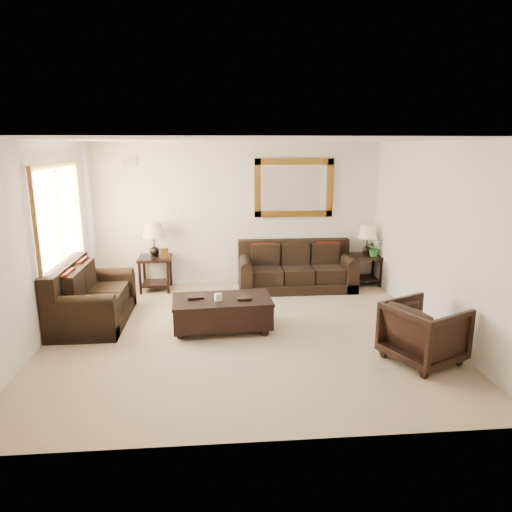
{
  "coord_description": "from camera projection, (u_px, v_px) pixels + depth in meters",
  "views": [
    {
      "loc": [
        -0.35,
        -6.12,
        2.62
      ],
      "look_at": [
        0.23,
        0.6,
        0.99
      ],
      "focal_mm": 32.0,
      "sensor_mm": 36.0,
      "label": 1
    }
  ],
  "objects": [
    {
      "name": "room",
      "position": [
        243.0,
        241.0,
        6.26
      ],
      "size": [
        5.51,
        5.01,
        2.71
      ],
      "color": "tan",
      "rests_on": "ground"
    },
    {
      "name": "window",
      "position": [
        60.0,
        219.0,
        6.86
      ],
      "size": [
        0.07,
        1.96,
        1.66
      ],
      "color": "white",
      "rests_on": "room"
    },
    {
      "name": "mirror",
      "position": [
        294.0,
        188.0,
        8.62
      ],
      "size": [
        1.5,
        0.06,
        1.1
      ],
      "color": "#4B290F",
      "rests_on": "room"
    },
    {
      "name": "air_vent",
      "position": [
        130.0,
        161.0,
        8.27
      ],
      "size": [
        0.25,
        0.02,
        0.18
      ],
      "primitive_type": "cube",
      "color": "#999999",
      "rests_on": "room"
    },
    {
      "name": "sofa",
      "position": [
        296.0,
        271.0,
        8.6
      ],
      "size": [
        2.14,
        0.93,
        0.88
      ],
      "color": "black",
      "rests_on": "room"
    },
    {
      "name": "loveseat",
      "position": [
        89.0,
        301.0,
        6.9
      ],
      "size": [
        0.98,
        1.65,
        0.93
      ],
      "rotation": [
        0.0,
        0.0,
        1.57
      ],
      "color": "black",
      "rests_on": "room"
    },
    {
      "name": "end_table_left",
      "position": [
        154.0,
        246.0,
        8.35
      ],
      "size": [
        0.58,
        0.58,
        1.28
      ],
      "color": "black",
      "rests_on": "room"
    },
    {
      "name": "end_table_right",
      "position": [
        367.0,
        246.0,
        8.73
      ],
      "size": [
        0.53,
        0.53,
        1.17
      ],
      "color": "black",
      "rests_on": "room"
    },
    {
      "name": "coffee_table",
      "position": [
        222.0,
        310.0,
        6.62
      ],
      "size": [
        1.47,
        0.86,
        0.6
      ],
      "rotation": [
        0.0,
        0.0,
        0.07
      ],
      "color": "black",
      "rests_on": "room"
    },
    {
      "name": "armchair",
      "position": [
        424.0,
        330.0,
        5.62
      ],
      "size": [
        1.04,
        1.06,
        0.83
      ],
      "primitive_type": "imported",
      "rotation": [
        0.0,
        0.0,
        2.02
      ],
      "color": "black",
      "rests_on": "floor"
    },
    {
      "name": "potted_plant",
      "position": [
        374.0,
        250.0,
        8.66
      ],
      "size": [
        0.4,
        0.42,
        0.26
      ],
      "primitive_type": "imported",
      "rotation": [
        0.0,
        0.0,
        0.41
      ],
      "color": "#1E521C",
      "rests_on": "end_table_right"
    }
  ]
}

